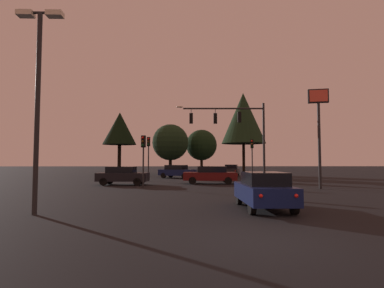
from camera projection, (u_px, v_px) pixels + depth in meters
ground_plane at (201, 180)px, 31.77m from camera, size 168.00×168.00×0.00m
traffic_signal_mast_arm at (235, 126)px, 25.95m from camera, size 7.65×0.51×7.00m
traffic_light_corner_left at (148, 150)px, 29.45m from camera, size 0.31×0.36×4.34m
traffic_light_corner_right at (252, 151)px, 31.16m from camera, size 0.36×0.38×4.21m
traffic_light_median at (143, 150)px, 22.52m from camera, size 0.36×0.38×3.90m
car_nearside_lane at (264, 190)px, 12.34m from camera, size 1.78×3.99×1.52m
car_crossing_left at (123, 175)px, 24.91m from camera, size 4.32×2.06×1.52m
car_crossing_right at (210, 175)px, 26.21m from camera, size 4.73×2.09×1.52m
car_far_lane at (177, 171)px, 34.76m from camera, size 4.52×3.58×1.52m
car_parked_lot at (232, 170)px, 39.55m from camera, size 2.72×4.39×1.52m
parking_lot_lamp_post at (38, 83)px, 11.27m from camera, size 1.70×0.36×7.66m
store_sign_illuminated at (319, 116)px, 21.52m from camera, size 1.42×0.56×7.15m
tree_behind_sign at (202, 145)px, 47.29m from camera, size 4.85×4.85×6.93m
tree_left_far at (120, 129)px, 43.18m from camera, size 4.79×4.79×9.00m
tree_center_horizon at (170, 142)px, 43.82m from camera, size 5.29×5.29×7.36m
tree_right_cluster at (243, 118)px, 34.68m from camera, size 5.08×5.08×9.89m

